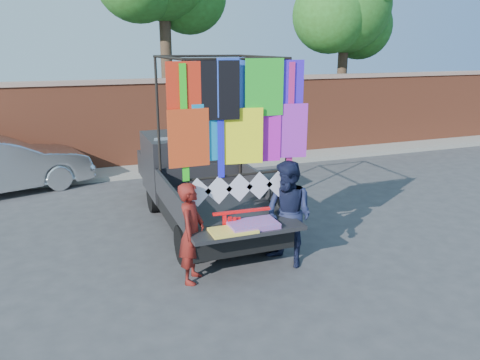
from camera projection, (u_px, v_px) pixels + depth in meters
name	position (u px, v px, depth m)	size (l,w,h in m)	color
ground	(219.00, 262.00, 7.95)	(90.00, 90.00, 0.00)	#38383A
brick_wall	(144.00, 123.00, 13.87)	(30.00, 0.45, 2.61)	#9C482D
curb	(151.00, 170.00, 13.59)	(30.00, 1.20, 0.12)	gray
tree_right	(347.00, 10.00, 16.48)	(4.20, 3.30, 6.62)	#38281C
pickup_truck	(195.00, 178.00, 9.87)	(2.14, 5.36, 3.38)	black
woman	(192.00, 233.00, 7.12)	(0.58, 0.38, 1.59)	maroon
man	(289.00, 214.00, 7.64)	(0.86, 0.67, 1.77)	#161C39
streamer_bundle	(236.00, 224.00, 7.33)	(0.94, 0.10, 0.65)	#F40D0F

